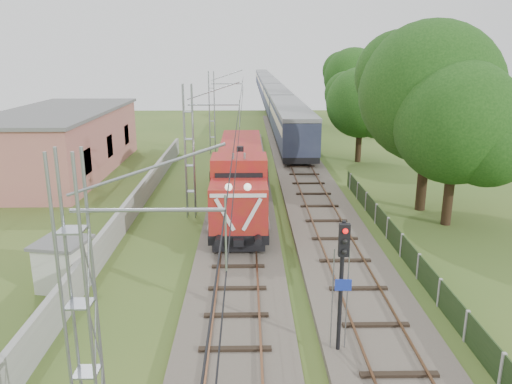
{
  "coord_description": "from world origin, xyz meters",
  "views": [
    {
      "loc": [
        0.43,
        -17.22,
        9.74
      ],
      "look_at": [
        0.92,
        9.63,
        2.2
      ],
      "focal_mm": 35.0,
      "sensor_mm": 36.0,
      "label": 1
    }
  ],
  "objects_px": {
    "signal_post": "(342,267)",
    "relay_hut": "(63,264)",
    "locomotive": "(240,175)",
    "coach_rake": "(269,89)"
  },
  "relations": [
    {
      "from": "locomotive",
      "to": "signal_post",
      "type": "distance_m",
      "value": 16.81
    },
    {
      "from": "signal_post",
      "to": "relay_hut",
      "type": "distance_m",
      "value": 12.26
    },
    {
      "from": "signal_post",
      "to": "relay_hut",
      "type": "height_order",
      "value": "signal_post"
    },
    {
      "from": "locomotive",
      "to": "signal_post",
      "type": "height_order",
      "value": "signal_post"
    },
    {
      "from": "locomotive",
      "to": "coach_rake",
      "type": "distance_m",
      "value": 71.51
    },
    {
      "from": "relay_hut",
      "to": "signal_post",
      "type": "bearing_deg",
      "value": -26.51
    },
    {
      "from": "locomotive",
      "to": "signal_post",
      "type": "bearing_deg",
      "value": -78.33
    },
    {
      "from": "coach_rake",
      "to": "relay_hut",
      "type": "height_order",
      "value": "coach_rake"
    },
    {
      "from": "locomotive",
      "to": "coach_rake",
      "type": "relative_size",
      "value": 0.14
    },
    {
      "from": "coach_rake",
      "to": "relay_hut",
      "type": "bearing_deg",
      "value": -98.56
    }
  ]
}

